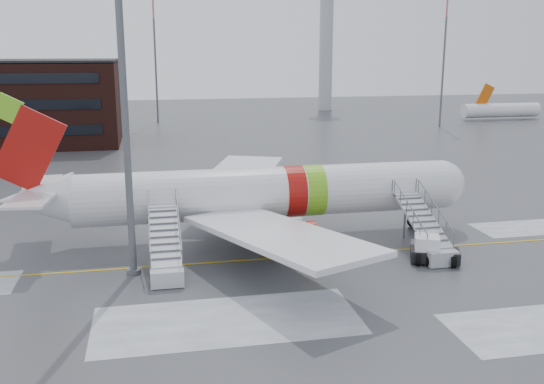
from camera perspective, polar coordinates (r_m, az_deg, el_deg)
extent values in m
plane|color=#494C4F|center=(42.93, 2.06, -5.67)|extent=(260.00, 260.00, 0.00)
cylinder|color=white|center=(45.26, -0.50, -0.04)|extent=(28.00, 3.80, 3.80)
sphere|color=white|center=(49.78, 15.53, 0.71)|extent=(3.80, 3.80, 3.80)
cube|color=black|center=(50.15, 16.63, 1.32)|extent=(1.09, 1.60, 0.97)
cone|color=white|center=(45.16, -21.39, -0.69)|extent=(5.20, 3.72, 3.72)
cube|color=#A7110C|center=(44.50, -21.91, 3.74)|extent=(5.27, 0.30, 6.09)
cube|color=#7ACA20|center=(44.37, -23.63, 7.22)|extent=(2.16, 0.26, 2.16)
cube|color=white|center=(47.48, -20.71, 0.84)|extent=(3.07, 4.85, 0.18)
cube|color=white|center=(42.49, -21.78, -0.67)|extent=(3.07, 4.85, 0.18)
cube|color=white|center=(53.41, -3.28, 1.38)|extent=(10.72, 15.97, 1.13)
cube|color=white|center=(37.20, 0.47, -4.02)|extent=(10.72, 15.97, 1.13)
cylinder|color=white|center=(50.78, -1.06, -0.80)|extent=(3.40, 2.10, 2.10)
cylinder|color=white|center=(40.99, 1.58, -4.33)|extent=(3.40, 2.10, 2.10)
cylinder|color=#595B60|center=(49.54, 13.27, -2.31)|extent=(0.20, 0.20, 1.80)
cylinder|color=black|center=(49.66, 13.25, -2.81)|extent=(0.90, 0.56, 0.90)
cylinder|color=black|center=(48.25, -1.62, -2.93)|extent=(0.90, 0.56, 0.90)
cylinder|color=black|center=(43.74, -0.54, -4.68)|extent=(0.90, 0.56, 0.90)
cube|color=#A7AAAF|center=(42.59, 15.02, -5.52)|extent=(2.00, 3.20, 1.00)
cube|color=#A7AAAF|center=(43.89, 13.95, -2.60)|extent=(1.90, 5.87, 2.52)
cube|color=#A7AAAF|center=(46.49, 12.31, -0.11)|extent=(1.90, 1.40, 0.15)
cylinder|color=#595B60|center=(46.56, 12.41, -2.26)|extent=(0.16, 0.16, 3.40)
cylinder|color=black|center=(41.43, 14.49, -6.33)|extent=(0.25, 0.70, 0.70)
cylinder|color=black|center=(43.89, 15.49, -5.26)|extent=(0.25, 0.70, 0.70)
cube|color=silver|center=(38.38, -9.89, -7.37)|extent=(2.00, 3.20, 1.00)
cube|color=silver|center=(39.82, -10.08, -4.06)|extent=(1.90, 5.87, 2.52)
cube|color=silver|center=(42.68, -10.27, -1.23)|extent=(1.90, 1.40, 0.15)
cylinder|color=#595B60|center=(42.75, -10.16, -3.57)|extent=(0.16, 0.16, 3.40)
cylinder|color=black|center=(37.52, -11.21, -8.26)|extent=(0.25, 0.70, 0.70)
cylinder|color=black|center=(39.42, -8.60, -7.07)|extent=(0.25, 0.70, 0.70)
cube|color=black|center=(42.20, 15.08, -5.76)|extent=(3.58, 2.76, 0.79)
cube|color=white|center=(41.90, 14.37, -4.71)|extent=(2.06, 2.06, 1.02)
cube|color=black|center=(41.78, 14.41, -4.19)|extent=(1.81, 1.87, 0.17)
cylinder|color=black|center=(41.40, 13.58, -6.22)|extent=(0.61, 0.86, 0.79)
cylinder|color=black|center=(41.61, 16.72, -6.32)|extent=(0.61, 0.86, 0.79)
cylinder|color=black|center=(42.90, 13.48, -5.51)|extent=(0.61, 0.86, 0.79)
cylinder|color=black|center=(43.10, 16.50, -5.61)|extent=(0.61, 0.86, 0.79)
cylinder|color=#595B60|center=(37.70, -13.64, 6.37)|extent=(0.44, 0.44, 19.33)
cylinder|color=#595B60|center=(39.95, -12.88, -7.28)|extent=(0.90, 0.90, 0.30)
cylinder|color=#B2B5BA|center=(140.10, 5.11, 13.42)|extent=(3.00, 3.00, 28.00)
cylinder|color=#595B60|center=(113.84, 15.79, 10.75)|extent=(0.36, 0.36, 19.20)
cylinder|color=#CC7272|center=(113.97, 16.17, 16.54)|extent=(0.32, 0.32, 4.32)
cylinder|color=#595B60|center=(117.51, -10.87, 11.08)|extent=(0.36, 0.36, 19.20)
cylinder|color=#CC7272|center=(117.63, -11.13, 16.69)|extent=(0.32, 0.32, 4.32)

